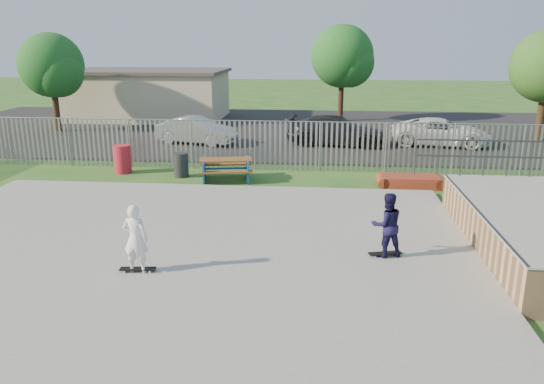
# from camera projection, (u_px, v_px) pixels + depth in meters

# --- Properties ---
(ground) EXTENTS (120.00, 120.00, 0.00)m
(ground) POSITION_uv_depth(u_px,v_px,m) (170.00, 254.00, 13.10)
(ground) COLOR #295D20
(ground) RESTS_ON ground
(concrete_slab) EXTENTS (15.00, 12.00, 0.15)m
(concrete_slab) POSITION_uv_depth(u_px,v_px,m) (170.00, 252.00, 13.08)
(concrete_slab) COLOR gray
(concrete_slab) RESTS_ON ground
(fence) EXTENTS (26.04, 16.02, 2.00)m
(fence) POSITION_uv_depth(u_px,v_px,m) (238.00, 172.00, 17.12)
(fence) COLOR gray
(fence) RESTS_ON ground
(picnic_table) EXTENTS (2.21, 1.94, 0.82)m
(picnic_table) POSITION_uv_depth(u_px,v_px,m) (226.00, 169.00, 19.90)
(picnic_table) COLOR brown
(picnic_table) RESTS_ON ground
(funbox) EXTENTS (2.00, 1.00, 0.40)m
(funbox) POSITION_uv_depth(u_px,v_px,m) (410.00, 181.00, 19.07)
(funbox) COLOR maroon
(funbox) RESTS_ON ground
(trash_bin_red) EXTENTS (0.67, 0.67, 1.11)m
(trash_bin_red) POSITION_uv_depth(u_px,v_px,m) (122.00, 159.00, 20.98)
(trash_bin_red) COLOR #B61C2E
(trash_bin_red) RESTS_ON ground
(trash_bin_grey) EXTENTS (0.56, 0.56, 0.93)m
(trash_bin_grey) POSITION_uv_depth(u_px,v_px,m) (181.00, 165.00, 20.41)
(trash_bin_grey) COLOR black
(trash_bin_grey) RESTS_ON ground
(parking_lot) EXTENTS (40.00, 18.00, 0.02)m
(parking_lot) POSITION_uv_depth(u_px,v_px,m) (259.00, 129.00, 31.27)
(parking_lot) COLOR black
(parking_lot) RESTS_ON ground
(car_silver) EXTENTS (4.32, 2.40, 1.35)m
(car_silver) POSITION_uv_depth(u_px,v_px,m) (196.00, 130.00, 26.75)
(car_silver) COLOR silver
(car_silver) RESTS_ON parking_lot
(car_dark) EXTENTS (5.15, 2.54, 1.44)m
(car_dark) POSITION_uv_depth(u_px,v_px,m) (336.00, 131.00, 26.44)
(car_dark) COLOR black
(car_dark) RESTS_ON parking_lot
(car_white) EXTENTS (5.07, 2.85, 1.34)m
(car_white) POSITION_uv_depth(u_px,v_px,m) (441.00, 132.00, 26.33)
(car_white) COLOR white
(car_white) RESTS_ON parking_lot
(building) EXTENTS (10.40, 6.40, 3.20)m
(building) POSITION_uv_depth(u_px,v_px,m) (147.00, 94.00, 35.38)
(building) COLOR beige
(building) RESTS_ON ground
(tree_left) EXTENTS (3.58, 3.58, 5.52)m
(tree_left) POSITION_uv_depth(u_px,v_px,m) (51.00, 65.00, 29.63)
(tree_left) COLOR #432E1A
(tree_left) RESTS_ON ground
(tree_mid) EXTENTS (3.93, 3.93, 6.07)m
(tree_mid) POSITION_uv_depth(u_px,v_px,m) (342.00, 56.00, 33.39)
(tree_mid) COLOR #3C2418
(tree_mid) RESTS_ON ground
(skateboard_a) EXTENTS (0.82, 0.40, 0.08)m
(skateboard_a) POSITION_uv_depth(u_px,v_px,m) (385.00, 254.00, 12.64)
(skateboard_a) COLOR black
(skateboard_a) RESTS_ON concrete_slab
(skateboard_b) EXTENTS (0.82, 0.28, 0.08)m
(skateboard_b) POSITION_uv_depth(u_px,v_px,m) (138.00, 270.00, 11.78)
(skateboard_b) COLOR black
(skateboard_b) RESTS_ON concrete_slab
(skater_navy) EXTENTS (0.89, 0.77, 1.56)m
(skater_navy) POSITION_uv_depth(u_px,v_px,m) (387.00, 225.00, 12.44)
(skater_navy) COLOR #141239
(skater_navy) RESTS_ON concrete_slab
(skater_white) EXTENTS (0.60, 0.42, 1.56)m
(skater_white) POSITION_uv_depth(u_px,v_px,m) (136.00, 239.00, 11.57)
(skater_white) COLOR white
(skater_white) RESTS_ON concrete_slab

